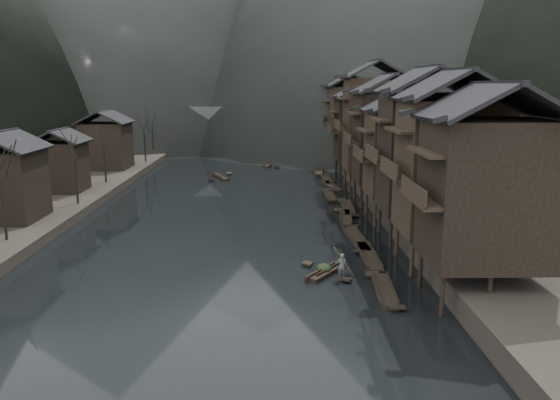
{
  "coord_description": "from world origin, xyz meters",
  "views": [
    {
      "loc": [
        4.18,
        -40.23,
        13.4
      ],
      "look_at": [
        5.06,
        11.04,
        2.5
      ],
      "focal_mm": 35.0,
      "sensor_mm": 36.0,
      "label": 1
    }
  ],
  "objects": [
    {
      "name": "boatman",
      "position": [
        9.09,
        -4.3,
        1.32
      ],
      "size": [
        0.7,
        0.52,
        1.77
      ],
      "primitive_type": "imported",
      "rotation": [
        0.0,
        0.0,
        2.99
      ],
      "color": "#5A5A5C",
      "rests_on": "hero_sampan"
    },
    {
      "name": "bamboo_pole",
      "position": [
        9.29,
        -4.3,
        3.64
      ],
      "size": [
        1.81,
        2.04,
        2.87
      ],
      "primitive_type": "cylinder",
      "rotation": [
        0.75,
        0.0,
        -0.72
      ],
      "color": "#8C7A51",
      "rests_on": "boatman"
    },
    {
      "name": "left_houses",
      "position": [
        -20.5,
        20.12,
        5.66
      ],
      "size": [
        8.1,
        53.2,
        8.73
      ],
      "color": "black",
      "rests_on": "left_bank"
    },
    {
      "name": "moored_sampans",
      "position": [
        11.84,
        23.91,
        0.2
      ],
      "size": [
        2.69,
        66.48,
        0.47
      ],
      "color": "black",
      "rests_on": "water"
    },
    {
      "name": "midriver_boats",
      "position": [
        0.44,
        44.49,
        0.2
      ],
      "size": [
        10.47,
        18.17,
        0.45
      ],
      "color": "black",
      "rests_on": "water"
    },
    {
      "name": "right_bank",
      "position": [
        35.0,
        40.0,
        0.9
      ],
      "size": [
        40.0,
        200.0,
        1.8
      ],
      "primitive_type": "cube",
      "color": "#2D2823",
      "rests_on": "ground"
    },
    {
      "name": "water",
      "position": [
        0.0,
        0.0,
        0.0
      ],
      "size": [
        300.0,
        300.0,
        0.0
      ],
      "primitive_type": "plane",
      "color": "black",
      "rests_on": "ground"
    },
    {
      "name": "hero_sampan",
      "position": [
        8.13,
        -2.96,
        0.2
      ],
      "size": [
        3.41,
        4.3,
        0.43
      ],
      "color": "black",
      "rests_on": "water"
    },
    {
      "name": "cargo_heap",
      "position": [
        8.0,
        -2.79,
        0.74
      ],
      "size": [
        1.04,
        1.36,
        0.62
      ],
      "primitive_type": "ellipsoid",
      "color": "black",
      "rests_on": "hero_sampan"
    },
    {
      "name": "left_bank",
      "position": [
        -35.0,
        40.0,
        0.6
      ],
      "size": [
        40.0,
        200.0,
        1.2
      ],
      "primitive_type": "cube",
      "color": "#2D2823",
      "rests_on": "ground"
    },
    {
      "name": "stilt_houses",
      "position": [
        17.28,
        19.61,
        9.14
      ],
      "size": [
        9.0,
        67.6,
        16.57
      ],
      "color": "black",
      "rests_on": "ground"
    },
    {
      "name": "bare_trees",
      "position": [
        -17.0,
        23.12,
        6.38
      ],
      "size": [
        3.61,
        73.16,
        7.23
      ],
      "color": "black",
      "rests_on": "left_bank"
    },
    {
      "name": "stone_bridge",
      "position": [
        -0.0,
        72.0,
        5.11
      ],
      "size": [
        40.0,
        6.0,
        9.0
      ],
      "color": "#4C4C4F",
      "rests_on": "ground"
    }
  ]
}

